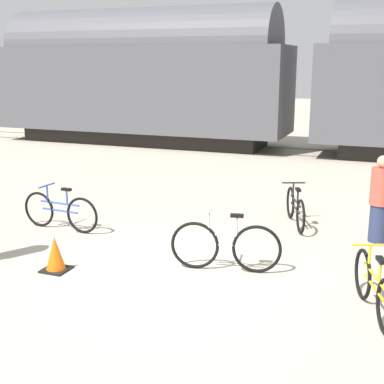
{
  "coord_description": "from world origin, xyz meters",
  "views": [
    {
      "loc": [
        3.19,
        -7.02,
        3.19
      ],
      "look_at": [
        0.14,
        0.89,
        1.1
      ],
      "focal_mm": 50.0,
      "sensor_mm": 36.0,
      "label": 1
    }
  ],
  "objects_px": {
    "freight_train": "(303,76)",
    "bicycle_silver": "(225,246)",
    "person_in_red": "(380,200)",
    "bicycle_yellow": "(374,288)",
    "bicycle_blue": "(60,211)",
    "bicycle_black": "(295,208)",
    "traffic_cone": "(55,255)"
  },
  "relations": [
    {
      "from": "bicycle_silver",
      "to": "person_in_red",
      "type": "xyz_separation_m",
      "value": [
        2.15,
        2.31,
        0.38
      ]
    },
    {
      "from": "bicycle_yellow",
      "to": "traffic_cone",
      "type": "xyz_separation_m",
      "value": [
        -4.69,
        -0.2,
        -0.12
      ]
    },
    {
      "from": "bicycle_black",
      "to": "bicycle_blue",
      "type": "distance_m",
      "value": 4.6
    },
    {
      "from": "bicycle_silver",
      "to": "bicycle_yellow",
      "type": "xyz_separation_m",
      "value": [
        2.22,
        -0.75,
        -0.03
      ]
    },
    {
      "from": "bicycle_blue",
      "to": "traffic_cone",
      "type": "distance_m",
      "value": 2.12
    },
    {
      "from": "bicycle_black",
      "to": "bicycle_yellow",
      "type": "xyz_separation_m",
      "value": [
        1.64,
        -3.5,
        0.02
      ]
    },
    {
      "from": "bicycle_blue",
      "to": "bicycle_silver",
      "type": "bearing_deg",
      "value": -13.11
    },
    {
      "from": "bicycle_yellow",
      "to": "traffic_cone",
      "type": "distance_m",
      "value": 4.69
    },
    {
      "from": "bicycle_silver",
      "to": "freight_train",
      "type": "bearing_deg",
      "value": 94.27
    },
    {
      "from": "traffic_cone",
      "to": "freight_train",
      "type": "bearing_deg",
      "value": 82.72
    },
    {
      "from": "freight_train",
      "to": "person_in_red",
      "type": "bearing_deg",
      "value": -71.97
    },
    {
      "from": "traffic_cone",
      "to": "bicycle_yellow",
      "type": "bearing_deg",
      "value": 2.47
    },
    {
      "from": "freight_train",
      "to": "bicycle_silver",
      "type": "relative_size",
      "value": 14.04
    },
    {
      "from": "bicycle_black",
      "to": "bicycle_silver",
      "type": "bearing_deg",
      "value": -101.89
    },
    {
      "from": "bicycle_silver",
      "to": "person_in_red",
      "type": "height_order",
      "value": "person_in_red"
    },
    {
      "from": "bicycle_silver",
      "to": "bicycle_yellow",
      "type": "bearing_deg",
      "value": -18.6
    },
    {
      "from": "person_in_red",
      "to": "bicycle_blue",
      "type": "bearing_deg",
      "value": -102.51
    },
    {
      "from": "bicycle_black",
      "to": "bicycle_yellow",
      "type": "height_order",
      "value": "bicycle_yellow"
    },
    {
      "from": "bicycle_black",
      "to": "bicycle_blue",
      "type": "xyz_separation_m",
      "value": [
        -4.18,
        -1.91,
        0.02
      ]
    },
    {
      "from": "bicycle_silver",
      "to": "bicycle_blue",
      "type": "xyz_separation_m",
      "value": [
        -3.6,
        0.84,
        -0.03
      ]
    },
    {
      "from": "freight_train",
      "to": "traffic_cone",
      "type": "xyz_separation_m",
      "value": [
        -1.6,
        -12.52,
        -2.43
      ]
    },
    {
      "from": "freight_train",
      "to": "person_in_red",
      "type": "distance_m",
      "value": 9.93
    },
    {
      "from": "person_in_red",
      "to": "traffic_cone",
      "type": "relative_size",
      "value": 2.87
    },
    {
      "from": "bicycle_silver",
      "to": "traffic_cone",
      "type": "xyz_separation_m",
      "value": [
        -2.47,
        -0.95,
        -0.15
      ]
    },
    {
      "from": "bicycle_black",
      "to": "person_in_red",
      "type": "height_order",
      "value": "person_in_red"
    },
    {
      "from": "bicycle_yellow",
      "to": "bicycle_blue",
      "type": "bearing_deg",
      "value": 164.76
    },
    {
      "from": "traffic_cone",
      "to": "bicycle_silver",
      "type": "bearing_deg",
      "value": 21.06
    },
    {
      "from": "person_in_red",
      "to": "bicycle_black",
      "type": "bearing_deg",
      "value": -132.52
    },
    {
      "from": "person_in_red",
      "to": "traffic_cone",
      "type": "distance_m",
      "value": 5.67
    },
    {
      "from": "freight_train",
      "to": "bicycle_silver",
      "type": "bearing_deg",
      "value": -85.73
    },
    {
      "from": "freight_train",
      "to": "bicycle_silver",
      "type": "distance_m",
      "value": 11.83
    },
    {
      "from": "bicycle_blue",
      "to": "traffic_cone",
      "type": "relative_size",
      "value": 3.14
    }
  ]
}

